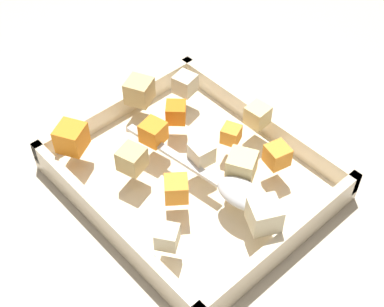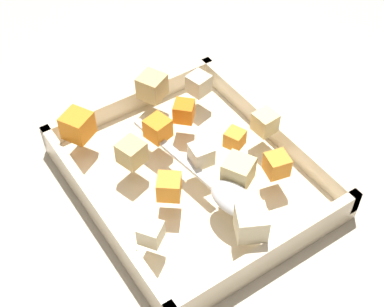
% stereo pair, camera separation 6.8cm
% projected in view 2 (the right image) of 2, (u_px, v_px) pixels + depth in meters
% --- Properties ---
extents(ground_plane, '(4.00, 4.00, 0.00)m').
position_uv_depth(ground_plane, '(187.00, 192.00, 0.71)').
color(ground_plane, '#BCB29E').
extents(baking_dish, '(0.32, 0.27, 0.05)m').
position_uv_depth(baking_dish, '(192.00, 176.00, 0.71)').
color(baking_dish, beige).
rests_on(baking_dish, ground_plane).
extents(carrot_chunk_center, '(0.03, 0.03, 0.02)m').
position_uv_depth(carrot_chunk_center, '(236.00, 140.00, 0.69)').
color(carrot_chunk_center, orange).
rests_on(carrot_chunk_center, baking_dish).
extents(carrot_chunk_near_right, '(0.04, 0.04, 0.03)m').
position_uv_depth(carrot_chunk_near_right, '(184.00, 111.00, 0.73)').
color(carrot_chunk_near_right, orange).
rests_on(carrot_chunk_near_right, baking_dish).
extents(carrot_chunk_front_center, '(0.03, 0.03, 0.03)m').
position_uv_depth(carrot_chunk_front_center, '(277.00, 165.00, 0.66)').
color(carrot_chunk_front_center, orange).
rests_on(carrot_chunk_front_center, baking_dish).
extents(carrot_chunk_under_handle, '(0.05, 0.05, 0.03)m').
position_uv_depth(carrot_chunk_under_handle, '(78.00, 125.00, 0.70)').
color(carrot_chunk_under_handle, orange).
rests_on(carrot_chunk_under_handle, baking_dish).
extents(carrot_chunk_near_spoon, '(0.03, 0.03, 0.03)m').
position_uv_depth(carrot_chunk_near_spoon, '(158.00, 128.00, 0.70)').
color(carrot_chunk_near_spoon, orange).
rests_on(carrot_chunk_near_spoon, baking_dish).
extents(carrot_chunk_heap_side, '(0.04, 0.04, 0.03)m').
position_uv_depth(carrot_chunk_heap_side, '(169.00, 187.00, 0.64)').
color(carrot_chunk_heap_side, orange).
rests_on(carrot_chunk_heap_side, baking_dish).
extents(potato_chunk_corner_nw, '(0.04, 0.04, 0.03)m').
position_uv_depth(potato_chunk_corner_nw, '(131.00, 153.00, 0.67)').
color(potato_chunk_corner_nw, tan).
rests_on(potato_chunk_corner_nw, baking_dish).
extents(potato_chunk_heap_top, '(0.03, 0.03, 0.02)m').
position_uv_depth(potato_chunk_heap_top, '(151.00, 233.00, 0.60)').
color(potato_chunk_heap_top, beige).
rests_on(potato_chunk_heap_top, baking_dish).
extents(potato_chunk_back_center, '(0.05, 0.05, 0.03)m').
position_uv_depth(potato_chunk_back_center, '(251.00, 223.00, 0.60)').
color(potato_chunk_back_center, beige).
rests_on(potato_chunk_back_center, baking_dish).
extents(potato_chunk_near_left, '(0.03, 0.03, 0.03)m').
position_uv_depth(potato_chunk_near_left, '(263.00, 121.00, 0.71)').
color(potato_chunk_near_left, '#E0CC89').
rests_on(potato_chunk_near_left, baking_dish).
extents(potato_chunk_rim_edge, '(0.04, 0.04, 0.03)m').
position_uv_depth(potato_chunk_rim_edge, '(238.00, 171.00, 0.65)').
color(potato_chunk_rim_edge, '#E0CC89').
rests_on(potato_chunk_rim_edge, baking_dish).
extents(potato_chunk_far_right, '(0.04, 0.04, 0.03)m').
position_uv_depth(potato_chunk_far_right, '(152.00, 86.00, 0.76)').
color(potato_chunk_far_right, tan).
rests_on(potato_chunk_far_right, baking_dish).
extents(parsnip_chunk_mid_right, '(0.03, 0.03, 0.03)m').
position_uv_depth(parsnip_chunk_mid_right, '(199.00, 84.00, 0.76)').
color(parsnip_chunk_mid_right, beige).
rests_on(parsnip_chunk_mid_right, baking_dish).
extents(parsnip_chunk_corner_sw, '(0.03, 0.03, 0.03)m').
position_uv_depth(parsnip_chunk_corner_sw, '(202.00, 155.00, 0.67)').
color(parsnip_chunk_corner_sw, silver).
rests_on(parsnip_chunk_corner_sw, baking_dish).
extents(serving_spoon, '(0.21, 0.05, 0.02)m').
position_uv_depth(serving_spoon, '(225.00, 192.00, 0.64)').
color(serving_spoon, silver).
rests_on(serving_spoon, baking_dish).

